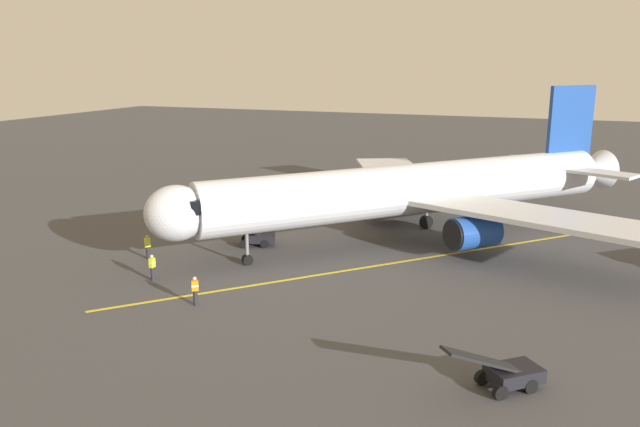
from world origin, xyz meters
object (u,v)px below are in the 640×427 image
(belt_loader_rear_apron, at_px, (508,373))
(ground_crew_marshaller, at_px, (195,290))
(ground_crew_loader, at_px, (152,267))
(belt_loader_portside, at_px, (256,236))
(ground_crew_wing_walker, at_px, (148,247))
(airplane, at_px, (418,190))
(belt_loader_near_nose, at_px, (301,188))

(belt_loader_rear_apron, bearing_deg, ground_crew_marshaller, -10.43)
(ground_crew_loader, relative_size, belt_loader_portside, 0.37)
(ground_crew_loader, bearing_deg, belt_loader_rear_apron, 165.39)
(ground_crew_marshaller, distance_m, ground_crew_wing_walker, 9.96)
(airplane, xyz_separation_m, belt_loader_near_nose, (14.88, -12.15, -3.29))
(belt_loader_near_nose, bearing_deg, belt_loader_portside, 102.54)
(airplane, xyz_separation_m, ground_crew_marshaller, (8.63, 17.76, -3.12))
(airplane, distance_m, belt_loader_near_nose, 19.49)
(ground_crew_loader, height_order, belt_loader_portside, belt_loader_portside)
(ground_crew_wing_walker, height_order, belt_loader_portside, belt_loader_portside)
(ground_crew_marshaller, height_order, ground_crew_wing_walker, same)
(belt_loader_portside, bearing_deg, ground_crew_loader, 74.96)
(ground_crew_marshaller, height_order, belt_loader_near_nose, belt_loader_near_nose)
(belt_loader_rear_apron, bearing_deg, belt_loader_near_nose, -54.42)
(airplane, relative_size, ground_crew_wing_walker, 19.53)
(belt_loader_portside, distance_m, belt_loader_rear_apron, 24.86)
(ground_crew_marshaller, distance_m, belt_loader_near_nose, 30.56)
(belt_loader_portside, bearing_deg, ground_crew_wing_walker, 46.00)
(ground_crew_loader, xyz_separation_m, belt_loader_near_nose, (1.48, -27.34, -0.17))
(belt_loader_portside, bearing_deg, ground_crew_marshaller, 100.66)
(ground_crew_loader, bearing_deg, belt_loader_portside, -105.04)
(airplane, bearing_deg, belt_loader_portside, 28.12)
(airplane, height_order, belt_loader_portside, airplane)
(airplane, height_order, belt_loader_rear_apron, airplane)
(ground_crew_marshaller, bearing_deg, airplane, -115.92)
(ground_crew_loader, height_order, belt_loader_near_nose, belt_loader_near_nose)
(airplane, bearing_deg, belt_loader_near_nose, -39.24)
(belt_loader_near_nose, height_order, belt_loader_rear_apron, same)
(ground_crew_loader, xyz_separation_m, belt_loader_portside, (-2.52, -9.37, -0.17))
(airplane, distance_m, ground_crew_loader, 20.49)
(ground_crew_marshaller, height_order, ground_crew_loader, same)
(ground_crew_wing_walker, relative_size, belt_loader_portside, 0.37)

